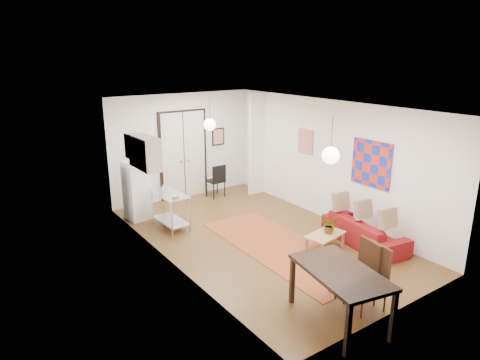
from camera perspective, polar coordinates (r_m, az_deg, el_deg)
floor at (r=9.57m, az=2.44°, el=-7.64°), size 7.00×7.00×0.00m
ceiling at (r=8.80m, az=2.67°, el=9.87°), size 4.20×7.00×0.02m
wall_back at (r=11.97m, az=-7.67°, el=4.48°), size 4.20×0.02×2.90m
wall_front at (r=6.79m, az=20.82°, el=-5.91°), size 4.20×0.02×2.90m
wall_left at (r=8.03m, az=-9.47°, el=-1.59°), size 0.02×7.00×2.90m
wall_right at (r=10.45m, az=11.77°, el=2.51°), size 0.02×7.00×2.90m
double_doors at (r=11.98m, az=-7.53°, el=3.27°), size 1.44×0.06×2.50m
stub_partition at (r=12.14m, az=2.22°, el=4.79°), size 0.50×0.10×2.90m
wall_cabinet at (r=9.31m, az=-12.61°, el=3.62°), size 0.35×1.00×0.70m
painting_popart at (r=9.59m, az=17.11°, el=2.12°), size 0.05×1.00×1.00m
painting_abstract at (r=10.90m, az=8.75°, el=5.14°), size 0.05×0.50×0.60m
poster_back at (r=12.47m, az=-2.92°, el=5.79°), size 0.40×0.03×0.50m
print_left at (r=9.71m, az=-14.58°, el=4.30°), size 0.03×0.44×0.54m
pendant_back at (r=10.53m, az=-4.05°, el=7.38°), size 0.30×0.30×0.80m
pendant_front at (r=7.44m, az=12.00°, el=3.23°), size 0.30×0.30×0.80m
kilim_rug at (r=9.11m, az=5.51°, el=-8.99°), size 1.62×4.09×0.01m
sofa at (r=9.52m, az=16.26°, el=-6.58°), size 2.06×1.04×0.57m
coffee_table at (r=8.97m, az=11.28°, el=-7.37°), size 0.93×0.63×0.38m
potted_plant at (r=8.95m, az=11.81°, el=-5.82°), size 0.35×0.38×0.37m
kitchen_counter at (r=10.05m, az=-9.24°, el=-3.49°), size 0.56×1.08×0.82m
bowl at (r=9.69m, az=-8.56°, el=-2.16°), size 0.20×0.20×0.05m
soap_bottle at (r=10.12m, az=-10.22°, el=-1.06°), size 0.08×0.08×0.17m
fridge at (r=10.65m, az=-13.62°, el=-1.34°), size 0.59×0.59×1.47m
dining_table at (r=6.64m, az=13.27°, el=-12.35°), size 1.16×1.69×0.86m
dining_chair_near at (r=7.28m, az=14.67°, el=-11.01°), size 0.59×0.76×1.06m
dining_chair_far at (r=7.18m, az=15.83°, el=-11.54°), size 0.59×0.76×1.06m
black_side_chair at (r=12.12m, az=-3.54°, el=0.39°), size 0.45×0.45×0.95m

